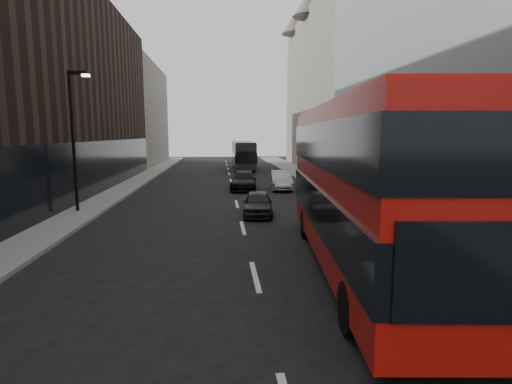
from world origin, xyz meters
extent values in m
cube|color=slate|center=(7.50, 25.00, 0.07)|extent=(3.00, 80.00, 0.15)
cube|color=slate|center=(-8.00, 25.00, 0.07)|extent=(2.00, 80.00, 0.15)
cube|color=#9CA0A6|center=(11.50, 21.00, 10.00)|extent=(5.00, 22.00, 20.00)
cube|color=silver|center=(9.15, 21.00, 1.90)|extent=(0.35, 21.00, 3.80)
cube|color=#635D57|center=(11.50, 44.00, 9.00)|extent=(5.00, 24.00, 18.00)
cone|color=#635D57|center=(9.50, 52.00, 19.50)|extent=(4.00, 4.00, 3.00)
cube|color=black|center=(-11.50, 30.00, 7.00)|extent=(5.00, 24.00, 14.00)
cube|color=#635D57|center=(-11.50, 52.00, 6.50)|extent=(5.00, 20.00, 13.00)
cylinder|color=black|center=(-8.30, 18.00, 3.65)|extent=(0.16, 0.16, 7.00)
cube|color=black|center=(-7.90, 18.00, 7.05)|extent=(0.90, 0.15, 0.18)
cube|color=#FFF2CC|center=(-7.50, 18.00, 6.93)|extent=(0.35, 0.22, 0.12)
cube|color=#B6100B|center=(3.22, 8.23, 2.63)|extent=(3.89, 12.24, 4.38)
cube|color=black|center=(3.22, 8.23, 1.91)|extent=(4.01, 12.30, 1.20)
cube|color=black|center=(3.22, 8.23, 3.77)|extent=(4.01, 12.30, 1.20)
cube|color=black|center=(2.64, 2.21, 2.08)|extent=(2.32, 0.30, 1.53)
cube|color=black|center=(3.81, 14.25, 2.08)|extent=(2.32, 0.30, 1.53)
cube|color=#B6100B|center=(3.22, 8.23, 4.84)|extent=(3.73, 11.75, 0.12)
cylinder|color=black|center=(2.38, 12.18, 0.55)|extent=(0.43, 1.12, 1.09)
cylinder|color=black|center=(4.81, 11.94, 0.55)|extent=(0.43, 1.12, 1.09)
cylinder|color=black|center=(1.64, 4.51, 0.55)|extent=(0.43, 1.12, 1.09)
cylinder|color=black|center=(4.06, 4.28, 0.55)|extent=(0.43, 1.12, 1.09)
cube|color=black|center=(1.76, 42.85, 1.72)|extent=(2.24, 9.73, 2.74)
cube|color=black|center=(1.76, 42.85, 1.55)|extent=(2.36, 9.78, 0.97)
cube|color=black|center=(1.77, 37.96, 1.68)|extent=(1.88, 0.09, 1.24)
cube|color=black|center=(1.74, 47.75, 1.68)|extent=(1.88, 0.09, 1.24)
cube|color=black|center=(1.76, 42.85, 3.12)|extent=(2.15, 9.34, 0.12)
cylinder|color=black|center=(0.79, 45.96, 0.44)|extent=(0.27, 0.88, 0.88)
cylinder|color=black|center=(2.70, 45.97, 0.44)|extent=(0.27, 0.88, 0.88)
cylinder|color=black|center=(0.81, 39.74, 0.44)|extent=(0.27, 0.88, 0.88)
cylinder|color=black|center=(2.72, 39.75, 0.44)|extent=(0.27, 0.88, 0.88)
imported|color=black|center=(0.93, 16.75, 0.61)|extent=(1.78, 3.69, 1.21)
imported|color=#999AA1|center=(3.54, 26.00, 0.69)|extent=(1.76, 4.26, 1.37)
imported|color=black|center=(0.78, 26.20, 0.66)|extent=(2.28, 4.73, 1.33)
camera|label=1|loc=(-0.98, -2.97, 4.06)|focal=28.00mm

